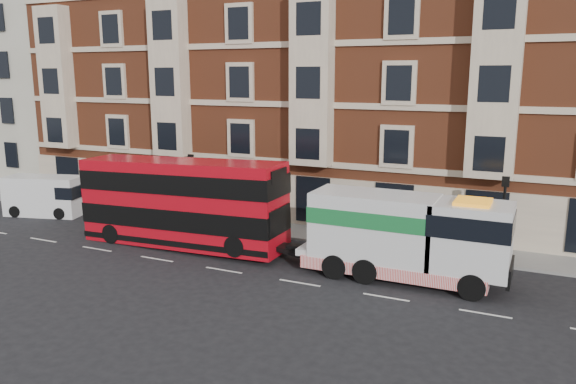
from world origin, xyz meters
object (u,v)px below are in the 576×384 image
object	(u,v)px
double_decker_bus	(182,201)
tow_truck	(402,236)
pedestrian	(181,209)
box_van	(45,196)

from	to	relation	value
double_decker_bus	tow_truck	distance (m)	12.07
double_decker_bus	pedestrian	distance (m)	4.97
double_decker_bus	tow_truck	xyz separation A→B (m)	(12.06, 0.00, -0.44)
tow_truck	pedestrian	size ratio (longest dim) A/B	5.56
double_decker_bus	box_van	world-z (taller)	double_decker_bus
double_decker_bus	tow_truck	size ratio (longest dim) A/B	1.25
tow_truck	box_van	bearing A→B (deg)	175.35
pedestrian	double_decker_bus	bearing A→B (deg)	-10.39
tow_truck	box_van	xyz separation A→B (m)	(-24.64, 2.00, -0.79)
tow_truck	pedestrian	bearing A→B (deg)	165.77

